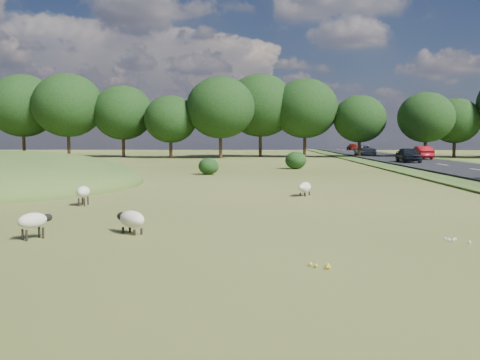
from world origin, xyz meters
The scene contains 13 objects.
ground centered at (0.00, 20.00, 0.00)m, with size 160.00×160.00×0.00m, color #425319.
mound centered at (-12.00, 12.00, 0.00)m, with size 16.00×20.00×4.00m, color #33561E.
road centered at (20.00, 30.00, 0.12)m, with size 8.00×150.00×0.25m, color black.
treeline centered at (-1.06, 55.44, 6.57)m, with size 96.28×14.66×11.70m.
shrubs centered at (-2.29, 27.92, 0.70)m, with size 24.43×11.85×1.53m.
sheep_0 centered at (-4.35, 3.26, 0.56)m, with size 0.52×1.11×0.80m.
sheep_1 centered at (4.97, 7.10, 0.42)m, with size 0.87×1.18×0.66m.
sheep_2 centered at (-0.92, -3.03, 0.42)m, with size 1.11×1.05×0.67m.
sheep_3 centered at (-3.38, -3.92, 0.51)m, with size 0.87×0.99×0.73m.
car_1 centered at (21.90, 44.55, 1.00)m, with size 1.59×4.55×1.50m, color maroon.
car_2 centered at (18.10, 57.92, 0.95)m, with size 2.34×5.07×1.41m, color silver.
car_3 centered at (21.90, 89.53, 0.86)m, with size 1.72×4.23×1.23m, color maroon.
car_6 centered at (18.10, 36.56, 1.00)m, with size 1.78×4.42×1.51m, color black.
Camera 1 is at (2.67, -18.13, 2.77)m, focal length 40.00 mm.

